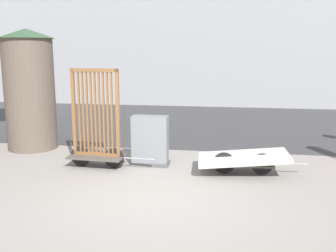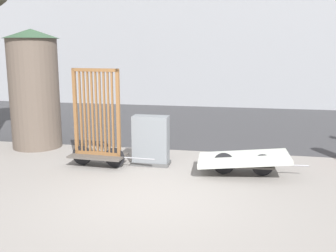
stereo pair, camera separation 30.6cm
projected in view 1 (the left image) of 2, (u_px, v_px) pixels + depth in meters
ground_plane at (154, 198)px, 6.87m from camera, size 60.00×60.00×0.00m
road_strip at (192, 122)px, 13.89m from camera, size 56.00×7.79×0.01m
bike_cart_with_bedframe at (97, 132)px, 8.53m from camera, size 1.93×0.70×2.16m
bike_cart_with_mattress at (243, 159)px, 8.14m from camera, size 2.25×1.09×0.48m
utility_cabinet at (150, 143)px, 8.75m from camera, size 0.85×0.42×1.11m
advertising_column at (30, 89)px, 10.05m from camera, size 1.41×1.41×3.06m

